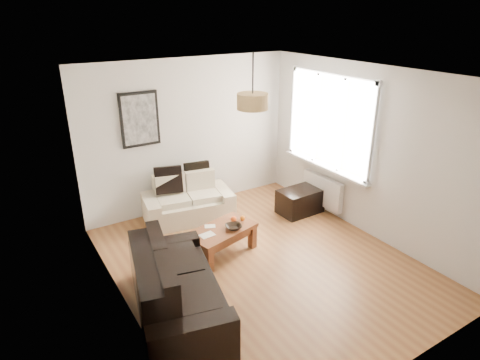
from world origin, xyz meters
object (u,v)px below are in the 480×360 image
loveseat_cream (188,199)px  sofa_leather (177,284)px  coffee_table (222,241)px  ottoman (300,201)px

loveseat_cream → sofa_leather: (-1.13, -2.10, 0.04)m
loveseat_cream → sofa_leather: 2.39m
coffee_table → ottoman: size_ratio=1.34×
loveseat_cream → ottoman: 1.94m
loveseat_cream → coffee_table: size_ratio=1.46×
coffee_table → ottoman: bearing=13.3°
coffee_table → ottoman: (1.81, 0.43, 0.01)m
loveseat_cream → ottoman: size_ratio=1.96×
ottoman → sofa_leather: bearing=-156.1°
coffee_table → ottoman: ottoman is taller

